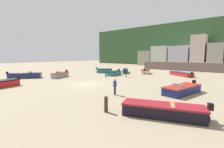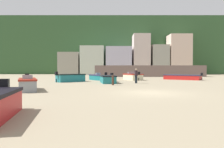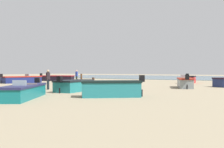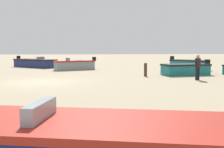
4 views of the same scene
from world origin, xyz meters
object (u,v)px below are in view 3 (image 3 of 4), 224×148
at_px(boat_teal_5, 74,86).
at_px(boat_teal_8, 25,91).
at_px(boat_red_0, 189,79).
at_px(boat_grey_4, 185,83).
at_px(boat_navy_9, 21,79).
at_px(mooring_post_mid_beach, 81,77).
at_px(mooring_post_near_water, 93,83).
at_px(beach_walker_distant, 77,75).
at_px(beach_walker_foreground, 48,78).
at_px(boat_black_1, 57,78).
at_px(boat_teal_2, 111,89).

height_order(boat_teal_5, boat_teal_8, boat_teal_5).
distance_m(boat_red_0, boat_grey_4, 9.79).
bearing_deg(boat_navy_9, mooring_post_mid_beach, 86.74).
xyz_separation_m(boat_grey_4, mooring_post_near_water, (6.33, 5.30, 0.02)).
bearing_deg(mooring_post_near_water, boat_red_0, -105.17).
xyz_separation_m(boat_grey_4, beach_walker_distant, (15.47, -3.78, 0.49)).
relative_size(mooring_post_near_water, beach_walker_foreground, 0.59).
xyz_separation_m(boat_black_1, mooring_post_near_water, (-14.90, 11.58, 0.06)).
bearing_deg(boat_grey_4, boat_teal_2, -117.78).
height_order(boat_black_1, mooring_post_near_water, boat_black_1).
distance_m(boat_red_0, boat_navy_9, 21.02).
bearing_deg(boat_red_0, beach_walker_distant, -166.63).
bearing_deg(boat_teal_2, boat_grey_4, -44.85).
bearing_deg(boat_teal_2, boat_black_1, 11.15).
bearing_deg(boat_red_0, boat_teal_8, -106.17).
relative_size(boat_teal_5, beach_walker_distant, 2.40).
bearing_deg(boat_red_0, mooring_post_near_water, -115.35).
xyz_separation_m(boat_teal_5, boat_navy_9, (14.75, -7.56, -0.00)).
relative_size(boat_red_0, boat_navy_9, 0.76).
bearing_deg(boat_teal_8, mooring_post_near_water, -112.26).
relative_size(boat_teal_5, beach_walker_foreground, 2.40).
height_order(boat_teal_2, beach_walker_foreground, beach_walker_foreground).
xyz_separation_m(boat_red_0, mooring_post_near_water, (4.02, 14.81, 0.03)).
distance_m(boat_black_1, boat_grey_4, 22.13).
height_order(boat_teal_5, boat_navy_9, boat_teal_5).
bearing_deg(mooring_post_near_water, boat_grey_4, -140.08).
distance_m(boat_grey_4, boat_teal_5, 10.31).
bearing_deg(boat_teal_2, boat_teal_5, 25.94).
bearing_deg(boat_navy_9, boat_black_1, 108.80).
height_order(boat_red_0, mooring_post_near_water, boat_red_0).
distance_m(boat_black_1, boat_teal_8, 26.10).
bearing_deg(boat_teal_5, boat_navy_9, 144.55).
height_order(boat_teal_8, mooring_post_mid_beach, mooring_post_mid_beach).
height_order(boat_teal_5, beach_walker_foreground, beach_walker_foreground).
distance_m(boat_red_0, boat_black_1, 19.19).
distance_m(boat_grey_4, mooring_post_near_water, 8.25).
distance_m(boat_red_0, mooring_post_near_water, 15.34).
relative_size(boat_red_0, beach_walker_foreground, 2.48).
relative_size(beach_walker_foreground, beach_walker_distant, 1.00).
distance_m(boat_teal_2, mooring_post_near_water, 7.48).
bearing_deg(beach_walker_foreground, beach_walker_distant, 1.35).
xyz_separation_m(boat_teal_5, boat_teal_8, (-1.00, 5.45, -0.04)).
bearing_deg(boat_grey_4, boat_teal_8, -130.33).
relative_size(boat_red_0, mooring_post_near_water, 4.19).
distance_m(boat_teal_2, boat_teal_5, 5.09).
height_order(boat_teal_8, beach_walker_distant, beach_walker_distant).
relative_size(boat_navy_9, beach_walker_distant, 3.25).
distance_m(boat_teal_8, mooring_post_mid_beach, 25.51).
height_order(beach_walker_foreground, beach_walker_distant, same).
bearing_deg(beach_walker_distant, mooring_post_near_water, 167.47).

